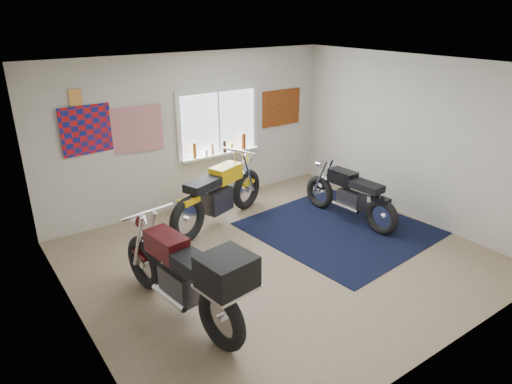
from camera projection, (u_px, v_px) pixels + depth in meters
ground at (279, 258)px, 6.60m from camera, size 5.50×5.50×0.00m
room_shell at (282, 149)px, 5.99m from camera, size 5.50×5.50×5.50m
navy_rug at (339, 228)px, 7.48m from camera, size 2.72×2.81×0.01m
window_assembly at (218, 127)px, 8.23m from camera, size 1.66×0.17×1.26m
oil_bottles at (224, 146)px, 8.34m from camera, size 1.12×0.09×0.30m
flag_display at (75, 97)px, 6.66m from camera, size 1.60×0.10×1.17m
triumph_poster at (281, 108)px, 8.94m from camera, size 0.90×0.03×0.70m
yellow_triumph at (218, 196)px, 7.49m from camera, size 2.18×0.98×1.14m
black_chrome_bike at (350, 196)px, 7.63m from camera, size 0.60×1.95×1.00m
maroon_tourer at (187, 276)px, 5.05m from camera, size 0.81×2.28×1.15m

